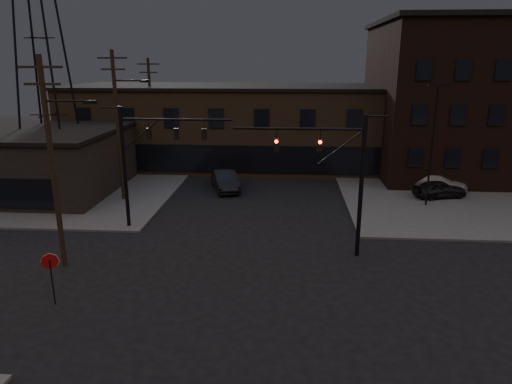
# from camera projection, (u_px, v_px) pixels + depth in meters

# --- Properties ---
(ground) EXTENTS (140.00, 140.00, 0.00)m
(ground) POSITION_uv_depth(u_px,v_px,m) (235.00, 289.00, 22.17)
(ground) COLOR black
(ground) RESTS_ON ground
(sidewalk_ne) EXTENTS (30.00, 30.00, 0.15)m
(sidewalk_ne) POSITION_uv_depth(u_px,v_px,m) (501.00, 181.00, 41.73)
(sidewalk_ne) COLOR #474744
(sidewalk_ne) RESTS_ON ground
(sidewalk_nw) EXTENTS (30.00, 30.00, 0.15)m
(sidewalk_nw) POSITION_uv_depth(u_px,v_px,m) (38.00, 173.00, 44.74)
(sidewalk_nw) COLOR #474744
(sidewalk_nw) RESTS_ON ground
(building_row) EXTENTS (40.00, 12.00, 8.00)m
(building_row) POSITION_uv_depth(u_px,v_px,m) (265.00, 127.00, 47.91)
(building_row) COLOR #4F3E2A
(building_row) RESTS_ON ground
(building_right) EXTENTS (22.00, 16.00, 14.00)m
(building_right) POSITION_uv_depth(u_px,v_px,m) (493.00, 101.00, 43.66)
(building_right) COLOR black
(building_right) RESTS_ON ground
(building_left) EXTENTS (16.00, 12.00, 5.00)m
(building_left) POSITION_uv_depth(u_px,v_px,m) (19.00, 162.00, 38.18)
(building_left) COLOR black
(building_left) RESTS_ON ground
(traffic_signal_near) EXTENTS (7.12, 0.24, 8.00)m
(traffic_signal_near) POSITION_uv_depth(u_px,v_px,m) (341.00, 171.00, 24.75)
(traffic_signal_near) COLOR black
(traffic_signal_near) RESTS_ON ground
(traffic_signal_far) EXTENTS (7.12, 0.24, 8.00)m
(traffic_signal_far) POSITION_uv_depth(u_px,v_px,m) (143.00, 154.00, 28.91)
(traffic_signal_far) COLOR black
(traffic_signal_far) RESTS_ON ground
(stop_sign) EXTENTS (0.72, 0.33, 2.48)m
(stop_sign) POSITION_uv_depth(u_px,v_px,m) (51.00, 267.00, 20.30)
(stop_sign) COLOR black
(stop_sign) RESTS_ON ground
(utility_pole_near) EXTENTS (3.70, 0.28, 11.00)m
(utility_pole_near) POSITION_uv_depth(u_px,v_px,m) (53.00, 159.00, 23.11)
(utility_pole_near) COLOR black
(utility_pole_near) RESTS_ON ground
(utility_pole_mid) EXTENTS (3.70, 0.28, 11.50)m
(utility_pole_mid) POSITION_uv_depth(u_px,v_px,m) (118.00, 123.00, 34.61)
(utility_pole_mid) COLOR black
(utility_pole_mid) RESTS_ON ground
(utility_pole_far) EXTENTS (2.20, 0.28, 11.00)m
(utility_pole_far) POSITION_uv_depth(u_px,v_px,m) (151.00, 111.00, 46.28)
(utility_pole_far) COLOR black
(utility_pole_far) RESTS_ON ground
(transmission_tower) EXTENTS (7.00, 7.00, 25.00)m
(transmission_tower) POSITION_uv_depth(u_px,v_px,m) (39.00, 38.00, 37.20)
(transmission_tower) COLOR black
(transmission_tower) RESTS_ON ground
(lot_light_a) EXTENTS (1.50, 0.28, 9.14)m
(lot_light_a) POSITION_uv_depth(u_px,v_px,m) (433.00, 135.00, 33.18)
(lot_light_a) COLOR black
(lot_light_a) RESTS_ON ground
(lot_light_b) EXTENTS (1.50, 0.28, 9.14)m
(lot_light_b) POSITION_uv_depth(u_px,v_px,m) (489.00, 126.00, 37.56)
(lot_light_b) COLOR black
(lot_light_b) RESTS_ON ground
(parked_car_lot_a) EXTENTS (4.42, 2.67, 1.41)m
(parked_car_lot_a) POSITION_uv_depth(u_px,v_px,m) (440.00, 189.00, 36.38)
(parked_car_lot_a) COLOR black
(parked_car_lot_a) RESTS_ON sidewalk_ne
(parked_car_lot_b) EXTENTS (5.13, 3.49, 1.38)m
(parked_car_lot_b) POSITION_uv_depth(u_px,v_px,m) (438.00, 182.00, 38.41)
(parked_car_lot_b) COLOR #A5A5A7
(parked_car_lot_b) RESTS_ON sidewalk_ne
(car_crossing) EXTENTS (3.26, 5.44, 1.69)m
(car_crossing) POSITION_uv_depth(u_px,v_px,m) (225.00, 180.00, 39.08)
(car_crossing) COLOR black
(car_crossing) RESTS_ON ground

